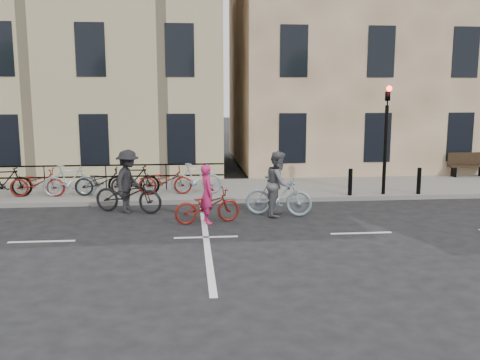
{
  "coord_description": "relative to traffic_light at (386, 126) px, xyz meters",
  "views": [
    {
      "loc": [
        -0.41,
        -12.99,
        3.64
      ],
      "look_at": [
        1.06,
        2.05,
        1.1
      ],
      "focal_mm": 40.0,
      "sensor_mm": 36.0,
      "label": 1
    }
  ],
  "objects": [
    {
      "name": "sidewalk",
      "position": [
        -10.2,
        1.66,
        -2.38
      ],
      "size": [
        46.0,
        4.0,
        0.15
      ],
      "primitive_type": "cube",
      "color": "slate",
      "rests_on": "ground"
    },
    {
      "name": "bench",
      "position": [
        4.8,
        3.39,
        -1.78
      ],
      "size": [
        1.6,
        0.41,
        0.97
      ],
      "color": "black",
      "rests_on": "sidewalk"
    },
    {
      "name": "cyclist_pink",
      "position": [
        -6.11,
        -2.84,
        -1.89
      ],
      "size": [
        1.93,
        1.02,
        1.64
      ],
      "rotation": [
        0.0,
        0.0,
        1.79
      ],
      "color": "maroon",
      "rests_on": "ground"
    },
    {
      "name": "ground",
      "position": [
        -6.2,
        -4.34,
        -2.45
      ],
      "size": [
        120.0,
        120.0,
        0.0
      ],
      "primitive_type": "plane",
      "color": "black",
      "rests_on": "ground"
    },
    {
      "name": "building_east",
      "position": [
        2.8,
        8.66,
        3.7
      ],
      "size": [
        14.0,
        10.0,
        12.0
      ],
      "primitive_type": "cube",
      "color": "#A38362",
      "rests_on": "sidewalk"
    },
    {
      "name": "parked_bikes",
      "position": [
        -10.07,
        0.7,
        -1.81
      ],
      "size": [
        9.35,
        1.23,
        1.05
      ],
      "color": "black",
      "rests_on": "sidewalk"
    },
    {
      "name": "cyclist_dark",
      "position": [
        -8.42,
        -1.31,
        -1.71
      ],
      "size": [
        2.26,
        1.41,
        1.9
      ],
      "rotation": [
        0.0,
        0.0,
        1.23
      ],
      "color": "black",
      "rests_on": "ground"
    },
    {
      "name": "bollard_east",
      "position": [
        -1.2,
        -0.09,
        -1.85
      ],
      "size": [
        0.14,
        0.14,
        0.9
      ],
      "primitive_type": "cylinder",
      "color": "black",
      "rests_on": "sidewalk"
    },
    {
      "name": "cyclist_grey",
      "position": [
        -3.99,
        -2.17,
        -1.68
      ],
      "size": [
        2.05,
        1.15,
        1.91
      ],
      "rotation": [
        0.0,
        0.0,
        1.25
      ],
      "color": "#85A1AE",
      "rests_on": "ground"
    },
    {
      "name": "traffic_light",
      "position": [
        0.0,
        0.0,
        0.0
      ],
      "size": [
        0.18,
        0.3,
        3.9
      ],
      "color": "black",
      "rests_on": "sidewalk"
    },
    {
      "name": "bollard_west",
      "position": [
        1.2,
        -0.09,
        -1.85
      ],
      "size": [
        0.14,
        0.14,
        0.9
      ],
      "primitive_type": "cylinder",
      "color": "black",
      "rests_on": "sidewalk"
    }
  ]
}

